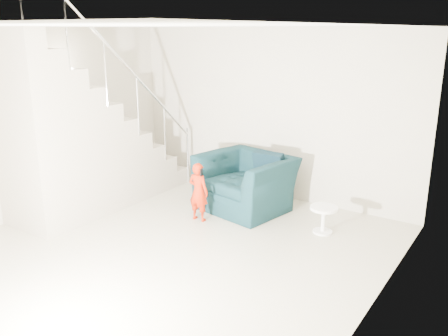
# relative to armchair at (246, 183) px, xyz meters

# --- Properties ---
(floor) EXTENTS (5.50, 5.50, 0.00)m
(floor) POSITION_rel_armchair_xyz_m (-0.05, -1.95, -0.42)
(floor) COLOR tan
(floor) RESTS_ON ground
(ceiling) EXTENTS (5.50, 5.50, 0.00)m
(ceiling) POSITION_rel_armchair_xyz_m (-0.05, -1.95, 2.28)
(ceiling) COLOR silver
(ceiling) RESTS_ON back_wall
(back_wall) EXTENTS (5.00, 0.00, 5.00)m
(back_wall) POSITION_rel_armchair_xyz_m (-0.05, 0.80, 0.93)
(back_wall) COLOR beige
(back_wall) RESTS_ON floor
(left_wall) EXTENTS (0.00, 5.50, 5.50)m
(left_wall) POSITION_rel_armchair_xyz_m (-2.55, -1.95, 0.93)
(left_wall) COLOR beige
(left_wall) RESTS_ON floor
(right_wall) EXTENTS (0.00, 5.50, 5.50)m
(right_wall) POSITION_rel_armchair_xyz_m (2.45, -1.95, 0.93)
(right_wall) COLOR beige
(right_wall) RESTS_ON floor
(armchair) EXTENTS (1.47, 1.34, 0.84)m
(armchair) POSITION_rel_armchair_xyz_m (0.00, 0.00, 0.00)
(armchair) COLOR black
(armchair) RESTS_ON floor
(toddler) EXTENTS (0.32, 0.21, 0.86)m
(toddler) POSITION_rel_armchair_xyz_m (-0.32, -0.77, 0.01)
(toddler) COLOR #951F04
(toddler) RESTS_ON floor
(side_table) EXTENTS (0.37, 0.37, 0.37)m
(side_table) POSITION_rel_armchair_xyz_m (1.35, -0.19, -0.17)
(side_table) COLOR white
(side_table) RESTS_ON floor
(staircase) EXTENTS (1.02, 3.03, 3.62)m
(staircase) POSITION_rel_armchair_xyz_m (-2.05, -1.40, 0.53)
(staircase) COLOR #ADA089
(staircase) RESTS_ON floor
(cushion) EXTENTS (0.48, 0.23, 0.47)m
(cushion) POSITION_rel_armchair_xyz_m (0.26, 0.25, 0.24)
(cushion) COLOR black
(cushion) RESTS_ON armchair
(throw) EXTENTS (0.04, 0.43, 0.48)m
(throw) POSITION_rel_armchair_xyz_m (-0.57, -0.09, 0.11)
(throw) COLOR black
(throw) RESTS_ON armchair
(phone) EXTENTS (0.03, 0.05, 0.10)m
(phone) POSITION_rel_armchair_xyz_m (-0.24, -0.81, 0.33)
(phone) COLOR black
(phone) RESTS_ON toddler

